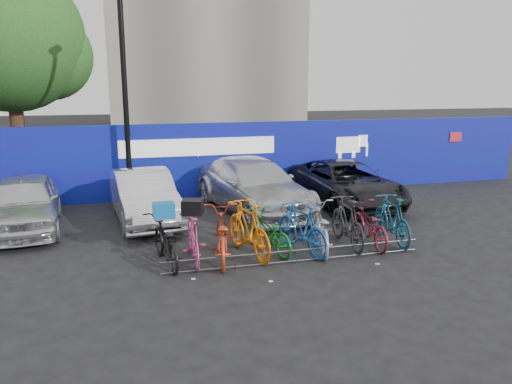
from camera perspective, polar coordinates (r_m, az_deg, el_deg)
name	(u,v)px	position (r m, az deg, el deg)	size (l,w,h in m)	color
ground	(287,254)	(11.06, 3.58, -7.04)	(100.00, 100.00, 0.00)	black
hoarding	(229,159)	(16.41, -3.06, 3.78)	(22.00, 0.18, 2.40)	navy
tree	(16,42)	(20.25, -25.73, 15.23)	(5.40, 5.20, 7.80)	#382314
lamppost	(125,96)	(15.27, -14.72, 10.53)	(0.25, 0.50, 6.11)	black
bike_rack	(296,256)	(10.48, 4.65, -7.26)	(5.60, 0.03, 0.30)	#595B60
car_0	(24,203)	(13.87, -24.96, -1.14)	(1.66, 4.12, 1.40)	silver
car_1	(144,196)	(13.72, -12.70, -0.49)	(1.44, 4.13, 1.36)	silver
car_2	(253,185)	(14.51, -0.30, 0.77)	(2.08, 5.11, 1.48)	silver
car_3	(345,184)	(15.40, 10.19, 0.96)	(2.19, 4.75, 1.32)	black
bike_0	(165,241)	(10.43, -10.35, -5.55)	(0.66, 1.90, 1.00)	black
bike_1	(193,238)	(10.46, -7.17, -5.27)	(0.49, 1.74, 1.04)	#C94581
bike_2	(221,235)	(10.52, -4.00, -4.93)	(0.73, 2.09, 1.10)	#C33E1B
bike_3	(248,229)	(10.74, -0.88, -4.22)	(0.57, 2.02, 1.22)	orange
bike_4	(269,232)	(11.00, 1.47, -4.61)	(0.61, 1.75, 0.92)	#0F651E
bike_5	(302,228)	(10.98, 5.26, -4.12)	(0.53, 1.88, 1.13)	#1752A4
bike_6	(321,228)	(11.20, 7.40, -4.06)	(0.69, 1.99, 1.04)	#9C9FA3
bike_7	(347,222)	(11.54, 10.40, -3.40)	(0.54, 1.91, 1.15)	#28272A
bike_8	(369,225)	(11.75, 12.79, -3.69)	(0.64, 1.84, 0.97)	maroon
bike_9	(392,219)	(12.06, 15.28, -3.01)	(0.53, 1.87, 1.12)	navy
cargo_crate	(164,210)	(10.25, -10.50, -2.07)	(0.43, 0.33, 0.31)	#0F63AC
cargo_topcase	(193,207)	(10.28, -7.27, -1.70)	(0.41, 0.37, 0.30)	black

